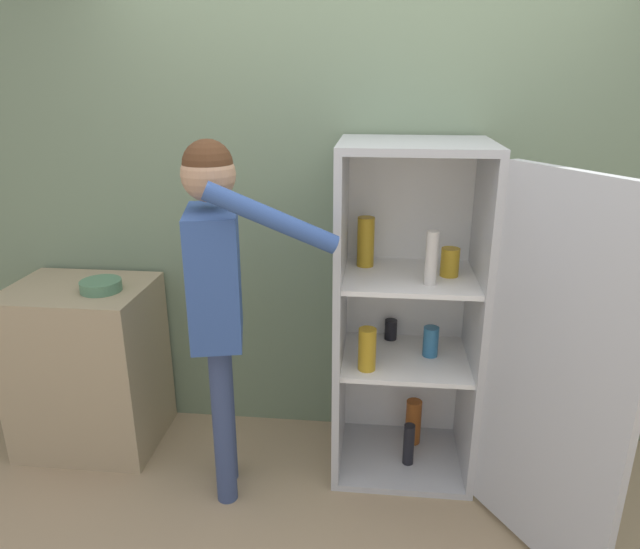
# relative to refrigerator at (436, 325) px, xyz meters

# --- Properties ---
(ground_plane) EXTENTS (12.00, 12.00, 0.00)m
(ground_plane) POSITION_rel_refrigerator_xyz_m (-0.41, -0.55, -0.84)
(ground_plane) COLOR tan
(wall_back) EXTENTS (7.00, 0.06, 2.55)m
(wall_back) POSITION_rel_refrigerator_xyz_m (-0.41, 0.43, 0.44)
(wall_back) COLOR gray
(wall_back) RESTS_ON ground_plane
(refrigerator) EXTENTS (1.10, 1.17, 1.69)m
(refrigerator) POSITION_rel_refrigerator_xyz_m (0.00, 0.00, 0.00)
(refrigerator) COLOR #B7BABC
(refrigerator) RESTS_ON ground_plane
(person) EXTENTS (0.71, 0.50, 1.72)m
(person) POSITION_rel_refrigerator_xyz_m (-0.99, -0.22, 0.29)
(person) COLOR #384770
(person) RESTS_ON ground_plane
(counter) EXTENTS (0.72, 0.56, 0.92)m
(counter) POSITION_rel_refrigerator_xyz_m (-1.84, 0.10, -0.38)
(counter) COLOR tan
(counter) RESTS_ON ground_plane
(bowl) EXTENTS (0.21, 0.21, 0.06)m
(bowl) POSITION_rel_refrigerator_xyz_m (-1.68, 0.06, 0.12)
(bowl) COLOR #517F5B
(bowl) RESTS_ON counter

